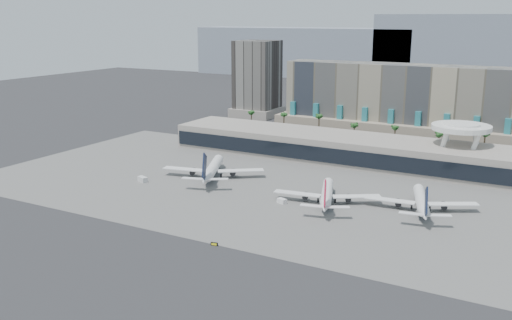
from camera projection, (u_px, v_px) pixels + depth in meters
The scene contains 14 objects.
ground at pixel (217, 231), 185.90m from camera, with size 900.00×900.00×0.00m, color #232326.
apron_pad at pixel (290, 188), 232.56m from camera, with size 260.00×130.00×0.06m, color #5B5B59.
mountain_ridge at pixel (497, 56), 564.29m from camera, with size 680.00×60.00×70.00m.
hotel at pixel (397, 109), 325.07m from camera, with size 140.00×30.00×42.00m.
office_tower at pixel (257, 83), 394.51m from camera, with size 30.00×30.00×52.00m.
terminal at pixel (339, 146), 277.50m from camera, with size 170.00×32.50×14.50m.
saucer_structure at pixel (461, 131), 254.01m from camera, with size 26.00×26.00×21.89m.
palm_row at pixel (375, 128), 303.07m from camera, with size 157.80×2.80×13.10m.
airliner_left at pixel (213, 169), 246.34m from camera, with size 41.73×42.97×15.85m.
airliner_centre at pixel (327, 194), 212.79m from camera, with size 38.66×39.95×14.38m.
airliner_right at pixel (421, 201), 204.66m from camera, with size 38.92×40.30×14.33m.
service_vehicle_a at pixel (143, 179), 240.75m from camera, with size 4.64×2.27×2.27m, color silver.
service_vehicle_b at pixel (282, 201), 213.28m from camera, with size 3.55×2.03×1.83m, color white.
taxiway_sign at pixel (214, 244), 174.04m from camera, with size 2.34×0.75×1.05m.
Camera 1 is at (95.50, -146.61, 68.15)m, focal length 40.00 mm.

